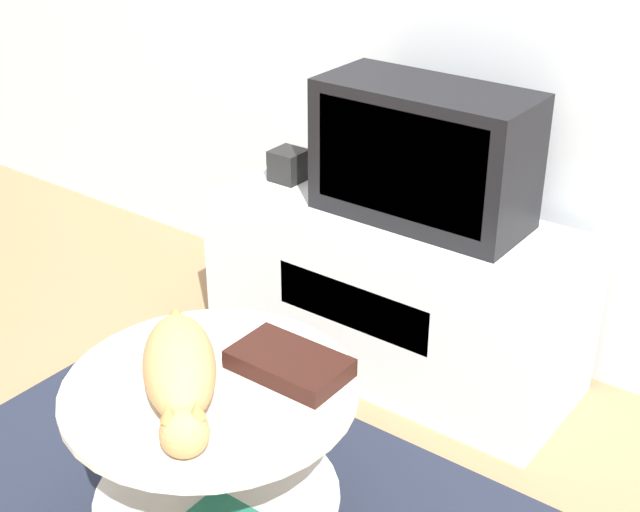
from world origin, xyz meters
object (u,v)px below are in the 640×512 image
tv (424,154)px  cat (180,371)px  speaker (288,165)px  dvd_box (289,363)px

tv → cat: size_ratio=1.45×
tv → speaker: tv is taller
cat → speaker: bearing=160.0°
speaker → dvd_box: size_ratio=0.39×
speaker → dvd_box: speaker is taller
tv → dvd_box: bearing=-79.2°
tv → speaker: size_ratio=6.14×
tv → cat: tv is taller
tv → speaker: bearing=-179.1°
speaker → dvd_box: (0.68, -0.85, -0.07)m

